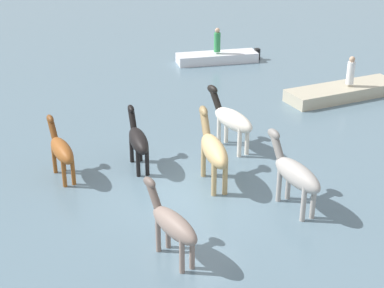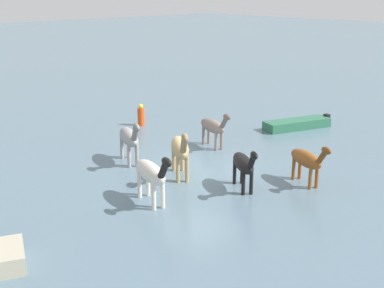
# 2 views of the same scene
# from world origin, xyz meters

# --- Properties ---
(ground_plane) EXTENTS (175.20, 175.20, 0.00)m
(ground_plane) POSITION_xyz_m (0.00, 0.00, 0.00)
(ground_plane) COLOR slate
(horse_lead) EXTENTS (2.28, 0.91, 1.76)m
(horse_lead) POSITION_xyz_m (1.80, -2.67, 0.97)
(horse_lead) COLOR gray
(horse_lead) RESTS_ON ground_plane
(horse_mid_herd) EXTENTS (2.10, 1.47, 1.75)m
(horse_mid_herd) POSITION_xyz_m (-2.44, 0.13, 0.96)
(horse_mid_herd) COLOR black
(horse_mid_herd) RESTS_ON ground_plane
(horse_pinto_flank) EXTENTS (2.19, 1.08, 1.72)m
(horse_pinto_flank) POSITION_xyz_m (-3.66, -1.93, 0.95)
(horse_pinto_flank) COLOR brown
(horse_pinto_flank) RESTS_ON ground_plane
(horse_dark_mare) EXTENTS (2.41, 1.83, 2.06)m
(horse_dark_mare) POSITION_xyz_m (0.03, 0.90, 1.13)
(horse_dark_mare) COLOR tan
(horse_dark_mare) RESTS_ON ground_plane
(horse_dun_straggler) EXTENTS (2.52, 1.06, 1.95)m
(horse_dun_straggler) POSITION_xyz_m (-1.16, 3.24, 1.08)
(horse_dun_straggler) COLOR silver
(horse_dun_straggler) RESTS_ON ground_plane
(horse_chestnut_trailing) EXTENTS (2.48, 1.31, 1.96)m
(horse_chestnut_trailing) POSITION_xyz_m (2.64, 1.33, 1.08)
(horse_chestnut_trailing) COLOR #9E9993
(horse_chestnut_trailing) RESTS_ON ground_plane
(boat_launch_far) EXTENTS (3.22, 3.97, 0.72)m
(boat_launch_far) POSITION_xyz_m (-8.12, 10.80, 0.16)
(boat_launch_far) COLOR silver
(boat_launch_far) RESTS_ON ground_plane
(boat_tender_starboard) EXTENTS (3.30, 5.29, 0.75)m
(boat_tender_starboard) POSITION_xyz_m (-0.86, 10.47, 0.18)
(boat_tender_starboard) COLOR #B7AD93
(boat_tender_starboard) RESTS_ON ground_plane
(person_spotter_bow) EXTENTS (0.32, 0.32, 1.19)m
(person_spotter_bow) POSITION_xyz_m (-8.09, 10.71, 1.12)
(person_spotter_bow) COLOR #338C4C
(person_spotter_bow) RESTS_ON boat_launch_far
(person_boatman_standing) EXTENTS (0.32, 0.32, 1.19)m
(person_boatman_standing) POSITION_xyz_m (-0.70, 10.57, 1.15)
(person_boatman_standing) COLOR silver
(person_boatman_standing) RESTS_ON boat_tender_starboard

